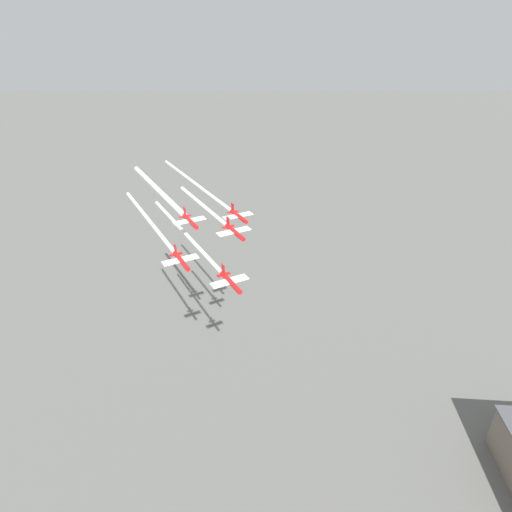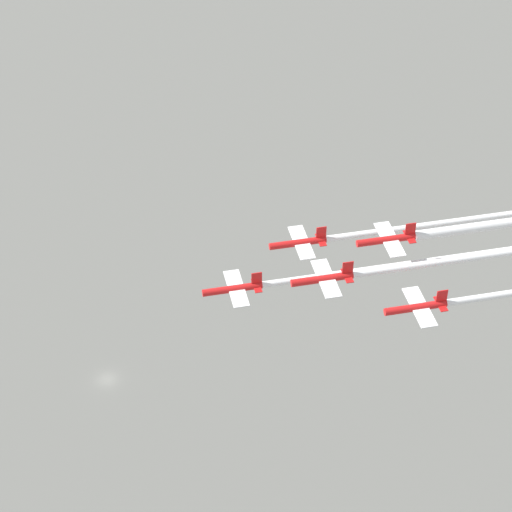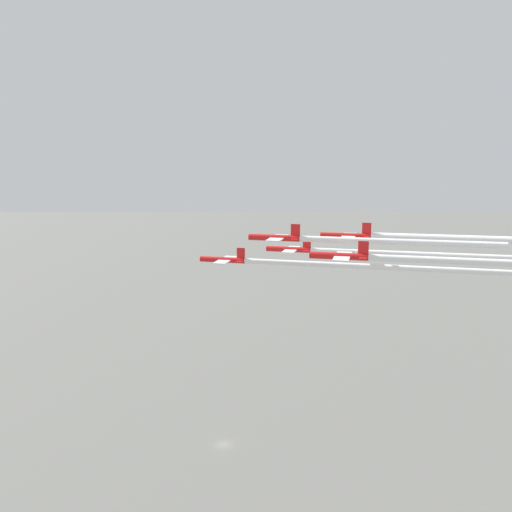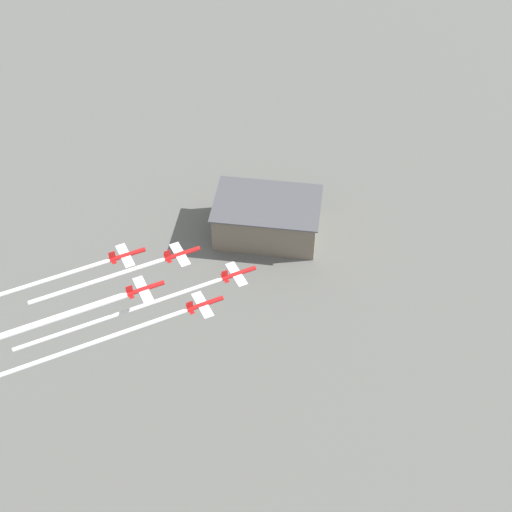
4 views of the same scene
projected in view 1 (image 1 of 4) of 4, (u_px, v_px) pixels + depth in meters
jet_0 at (230, 281)px, 76.64m from camera, size 7.59×7.45×2.70m
jet_1 at (234, 231)px, 84.93m from camera, size 7.59×7.45×2.70m
jet_2 at (181, 260)px, 81.48m from camera, size 7.59×7.45×2.70m
jet_3 at (238, 216)px, 96.26m from camera, size 7.59×7.45×2.70m
jet_4 at (190, 221)px, 90.45m from camera, size 7.59×7.45×2.70m
smoke_trail_0 at (184, 232)px, 96.90m from camera, size 38.18×25.43×0.89m
smoke_trail_1 at (202, 205)px, 99.01m from camera, size 24.80×16.69×0.93m
smoke_trail_2 at (148, 219)px, 100.73m from camera, size 36.03×24.04×0.94m
smoke_trail_3 at (193, 182)px, 119.47m from camera, size 44.62×29.66×0.92m
smoke_trail_4 at (157, 188)px, 110.55m from camera, size 38.11×25.62×1.38m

